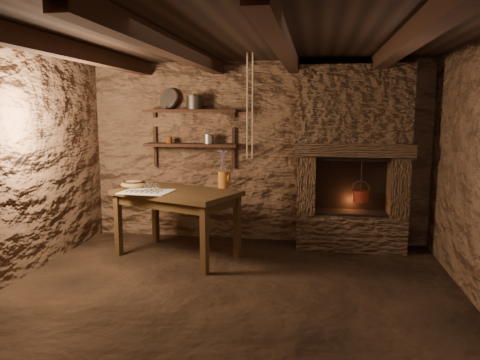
% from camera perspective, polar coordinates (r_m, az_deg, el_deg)
% --- Properties ---
extents(floor, '(4.50, 4.50, 0.00)m').
position_cam_1_polar(floor, '(4.64, -1.37, -13.73)').
color(floor, black).
rests_on(floor, ground).
extents(back_wall, '(4.50, 0.04, 2.40)m').
position_cam_1_polar(back_wall, '(6.29, 1.96, 3.41)').
color(back_wall, '#4B3223').
rests_on(back_wall, floor).
extents(front_wall, '(4.50, 0.04, 2.40)m').
position_cam_1_polar(front_wall, '(2.42, -10.25, -4.74)').
color(front_wall, '#4B3223').
rests_on(front_wall, floor).
extents(left_wall, '(0.04, 4.00, 2.40)m').
position_cam_1_polar(left_wall, '(5.23, -26.42, 1.53)').
color(left_wall, '#4B3223').
rests_on(left_wall, floor).
extents(ceiling, '(4.50, 4.00, 0.04)m').
position_cam_1_polar(ceiling, '(4.34, -1.48, 17.05)').
color(ceiling, black).
rests_on(ceiling, back_wall).
extents(beam_far_left, '(0.14, 3.95, 0.16)m').
position_cam_1_polar(beam_far_left, '(4.84, -19.82, 14.61)').
color(beam_far_left, black).
rests_on(beam_far_left, ceiling).
extents(beam_mid_left, '(0.14, 3.95, 0.16)m').
position_cam_1_polar(beam_mid_left, '(4.45, -8.06, 15.60)').
color(beam_mid_left, black).
rests_on(beam_mid_left, ceiling).
extents(beam_mid_right, '(0.14, 3.95, 0.16)m').
position_cam_1_polar(beam_mid_right, '(4.27, 5.40, 15.96)').
color(beam_mid_right, black).
rests_on(beam_mid_right, ceiling).
extents(beam_far_right, '(0.14, 3.95, 0.16)m').
position_cam_1_polar(beam_far_right, '(4.32, 19.27, 15.45)').
color(beam_far_right, black).
rests_on(beam_far_right, ceiling).
extents(shelf_lower, '(1.25, 0.30, 0.04)m').
position_cam_1_polar(shelf_lower, '(6.30, -5.94, 4.28)').
color(shelf_lower, black).
rests_on(shelf_lower, back_wall).
extents(shelf_upper, '(1.25, 0.30, 0.04)m').
position_cam_1_polar(shelf_upper, '(6.28, -6.00, 8.38)').
color(shelf_upper, black).
rests_on(shelf_upper, back_wall).
extents(hearth, '(1.43, 0.51, 2.30)m').
position_cam_1_polar(hearth, '(6.03, 13.56, 3.21)').
color(hearth, '#3D2B1E').
rests_on(hearth, floor).
extents(work_table, '(1.63, 1.29, 0.81)m').
position_cam_1_polar(work_table, '(5.68, -7.67, -5.00)').
color(work_table, '#2F2010').
rests_on(work_table, floor).
extents(linen_cloth, '(0.60, 0.50, 0.01)m').
position_cam_1_polar(linen_cloth, '(5.55, -11.30, -1.40)').
color(linen_cloth, beige).
rests_on(linen_cloth, work_table).
extents(pewter_cutlery_row, '(0.49, 0.22, 0.01)m').
position_cam_1_polar(pewter_cutlery_row, '(5.53, -11.37, -1.32)').
color(pewter_cutlery_row, gray).
rests_on(pewter_cutlery_row, linen_cloth).
extents(drinking_glasses, '(0.18, 0.05, 0.07)m').
position_cam_1_polar(drinking_glasses, '(5.64, -10.75, -0.81)').
color(drinking_glasses, white).
rests_on(drinking_glasses, linen_cloth).
extents(stoneware_jug, '(0.16, 0.15, 0.47)m').
position_cam_1_polar(stoneware_jug, '(5.72, -2.01, 1.04)').
color(stoneware_jug, '#AC6421').
rests_on(stoneware_jug, work_table).
extents(wooden_bowl, '(0.39, 0.39, 0.11)m').
position_cam_1_polar(wooden_bowl, '(5.90, -12.81, -0.54)').
color(wooden_bowl, olive).
rests_on(wooden_bowl, work_table).
extents(iron_stockpot, '(0.25, 0.25, 0.16)m').
position_cam_1_polar(iron_stockpot, '(6.27, -5.56, 9.29)').
color(iron_stockpot, '#292724').
rests_on(iron_stockpot, shelf_upper).
extents(tin_pan, '(0.31, 0.22, 0.28)m').
position_cam_1_polar(tin_pan, '(6.47, -8.66, 9.76)').
color(tin_pan, gray).
rests_on(tin_pan, shelf_upper).
extents(small_kettle, '(0.22, 0.19, 0.19)m').
position_cam_1_polar(small_kettle, '(6.23, -3.82, 5.02)').
color(small_kettle, gray).
rests_on(small_kettle, shelf_lower).
extents(rusty_tin, '(0.11, 0.11, 0.09)m').
position_cam_1_polar(rusty_tin, '(6.38, -8.66, 4.87)').
color(rusty_tin, '#5E2E12').
rests_on(rusty_tin, shelf_lower).
extents(red_pot, '(0.23, 0.23, 0.54)m').
position_cam_1_polar(red_pot, '(6.06, 14.49, -1.81)').
color(red_pot, maroon).
rests_on(red_pot, hearth).
extents(hanging_ropes, '(0.08, 0.08, 1.20)m').
position_cam_1_polar(hanging_ropes, '(5.32, 1.21, 8.97)').
color(hanging_ropes, beige).
rests_on(hanging_ropes, ceiling).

